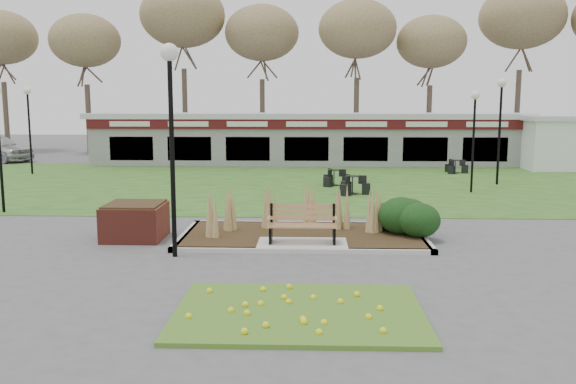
{
  "coord_description": "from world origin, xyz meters",
  "views": [
    {
      "loc": [
        0.17,
        -14.51,
        3.6
      ],
      "look_at": [
        -0.42,
        2.0,
        1.11
      ],
      "focal_mm": 38.0,
      "sensor_mm": 36.0,
      "label": 1
    }
  ],
  "objects_px": {
    "bistro_set_d": "(455,169)",
    "service_hut": "(563,142)",
    "food_pavilion": "(307,139)",
    "lamp_post_mid_right": "(501,108)",
    "lamp_post_far_left": "(28,111)",
    "brick_planter": "(135,221)",
    "bistro_set_c": "(334,180)",
    "car_black": "(161,143)",
    "lamp_post_near_left": "(171,103)",
    "bistro_set_b": "(352,188)",
    "lamp_post_far_right": "(474,119)",
    "park_bench": "(302,224)"
  },
  "relations": [
    {
      "from": "lamp_post_far_left",
      "to": "car_black",
      "type": "xyz_separation_m",
      "value": [
        3.44,
        12.15,
        -2.37
      ]
    },
    {
      "from": "lamp_post_near_left",
      "to": "food_pavilion",
      "type": "bearing_deg",
      "value": 81.89
    },
    {
      "from": "bistro_set_c",
      "to": "bistro_set_d",
      "type": "distance_m",
      "value": 7.83
    },
    {
      "from": "bistro_set_d",
      "to": "service_hut",
      "type": "bearing_deg",
      "value": 18.45
    },
    {
      "from": "lamp_post_near_left",
      "to": "lamp_post_far_left",
      "type": "distance_m",
      "value": 18.88
    },
    {
      "from": "park_bench",
      "to": "car_black",
      "type": "bearing_deg",
      "value": 110.63
    },
    {
      "from": "bistro_set_b",
      "to": "bistro_set_d",
      "type": "relative_size",
      "value": 1.1
    },
    {
      "from": "brick_planter",
      "to": "bistro_set_c",
      "type": "xyz_separation_m",
      "value": [
        5.61,
        10.23,
        -0.23
      ]
    },
    {
      "from": "food_pavilion",
      "to": "bistro_set_c",
      "type": "xyz_separation_m",
      "value": [
        1.21,
        -8.73,
        -1.23
      ]
    },
    {
      "from": "park_bench",
      "to": "car_black",
      "type": "xyz_separation_m",
      "value": [
        -10.07,
        26.75,
        0.14
      ]
    },
    {
      "from": "car_black",
      "to": "brick_planter",
      "type": "bearing_deg",
      "value": 168.72
    },
    {
      "from": "food_pavilion",
      "to": "car_black",
      "type": "bearing_deg",
      "value": 145.06
    },
    {
      "from": "brick_planter",
      "to": "food_pavilion",
      "type": "distance_m",
      "value": 19.49
    },
    {
      "from": "brick_planter",
      "to": "bistro_set_c",
      "type": "relative_size",
      "value": 1.18
    },
    {
      "from": "lamp_post_far_left",
      "to": "car_black",
      "type": "bearing_deg",
      "value": 74.2
    },
    {
      "from": "lamp_post_near_left",
      "to": "lamp_post_far_left",
      "type": "bearing_deg",
      "value": 123.97
    },
    {
      "from": "park_bench",
      "to": "bistro_set_b",
      "type": "relative_size",
      "value": 1.27
    },
    {
      "from": "lamp_post_mid_right",
      "to": "bistro_set_b",
      "type": "distance_m",
      "value": 7.7
    },
    {
      "from": "lamp_post_near_left",
      "to": "bistro_set_b",
      "type": "relative_size",
      "value": 3.64
    },
    {
      "from": "lamp_post_far_left",
      "to": "bistro_set_c",
      "type": "xyz_separation_m",
      "value": [
        14.72,
        -3.63,
        -2.85
      ]
    },
    {
      "from": "brick_planter",
      "to": "service_hut",
      "type": "xyz_separation_m",
      "value": [
        17.9,
        17.0,
        0.97
      ]
    },
    {
      "from": "bistro_set_b",
      "to": "car_black",
      "type": "relative_size",
      "value": 0.3
    },
    {
      "from": "service_hut",
      "to": "lamp_post_far_right",
      "type": "distance_m",
      "value": 11.09
    },
    {
      "from": "lamp_post_mid_right",
      "to": "car_black",
      "type": "relative_size",
      "value": 1.03
    },
    {
      "from": "bistro_set_c",
      "to": "service_hut",
      "type": "bearing_deg",
      "value": 28.86
    },
    {
      "from": "lamp_post_far_right",
      "to": "car_black",
      "type": "relative_size",
      "value": 0.9
    },
    {
      "from": "lamp_post_mid_right",
      "to": "bistro_set_d",
      "type": "height_order",
      "value": "lamp_post_mid_right"
    },
    {
      "from": "brick_planter",
      "to": "lamp_post_mid_right",
      "type": "relative_size",
      "value": 0.33
    },
    {
      "from": "park_bench",
      "to": "lamp_post_far_right",
      "type": "bearing_deg",
      "value": 54.63
    },
    {
      "from": "bistro_set_d",
      "to": "car_black",
      "type": "height_order",
      "value": "car_black"
    },
    {
      "from": "lamp_post_mid_right",
      "to": "bistro_set_b",
      "type": "bearing_deg",
      "value": -155.2
    },
    {
      "from": "park_bench",
      "to": "bistro_set_b",
      "type": "height_order",
      "value": "park_bench"
    },
    {
      "from": "lamp_post_near_left",
      "to": "lamp_post_mid_right",
      "type": "bearing_deg",
      "value": 48.33
    },
    {
      "from": "service_hut",
      "to": "lamp_post_near_left",
      "type": "relative_size",
      "value": 0.91
    },
    {
      "from": "park_bench",
      "to": "brick_planter",
      "type": "xyz_separation_m",
      "value": [
        -4.4,
        0.75,
        -0.11
      ]
    },
    {
      "from": "bistro_set_b",
      "to": "bistro_set_d",
      "type": "xyz_separation_m",
      "value": [
        5.61,
        7.14,
        -0.02
      ]
    },
    {
      "from": "lamp_post_near_left",
      "to": "bistro_set_d",
      "type": "xyz_separation_m",
      "value": [
        10.4,
        16.78,
        -3.31
      ]
    },
    {
      "from": "service_hut",
      "to": "bistro_set_c",
      "type": "xyz_separation_m",
      "value": [
        -12.29,
        -6.77,
        -1.2
      ]
    },
    {
      "from": "park_bench",
      "to": "lamp_post_mid_right",
      "type": "distance_m",
      "value": 14.46
    },
    {
      "from": "brick_planter",
      "to": "car_black",
      "type": "distance_m",
      "value": 26.61
    },
    {
      "from": "bistro_set_c",
      "to": "bistro_set_d",
      "type": "height_order",
      "value": "bistro_set_c"
    },
    {
      "from": "food_pavilion",
      "to": "lamp_post_mid_right",
      "type": "height_order",
      "value": "lamp_post_mid_right"
    },
    {
      "from": "bistro_set_b",
      "to": "lamp_post_far_left",
      "type": "bearing_deg",
      "value": 158.58
    },
    {
      "from": "food_pavilion",
      "to": "lamp_post_far_left",
      "type": "xyz_separation_m",
      "value": [
        -13.51,
        -5.11,
        1.61
      ]
    },
    {
      "from": "lamp_post_near_left",
      "to": "car_black",
      "type": "relative_size",
      "value": 1.11
    },
    {
      "from": "lamp_post_far_right",
      "to": "bistro_set_d",
      "type": "distance_m",
      "value": 7.08
    },
    {
      "from": "service_hut",
      "to": "bistro_set_c",
      "type": "relative_size",
      "value": 3.46
    },
    {
      "from": "service_hut",
      "to": "lamp_post_mid_right",
      "type": "relative_size",
      "value": 0.97
    },
    {
      "from": "service_hut",
      "to": "lamp_post_near_left",
      "type": "height_order",
      "value": "lamp_post_near_left"
    },
    {
      "from": "bistro_set_b",
      "to": "car_black",
      "type": "distance_m",
      "value": 21.72
    }
  ]
}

